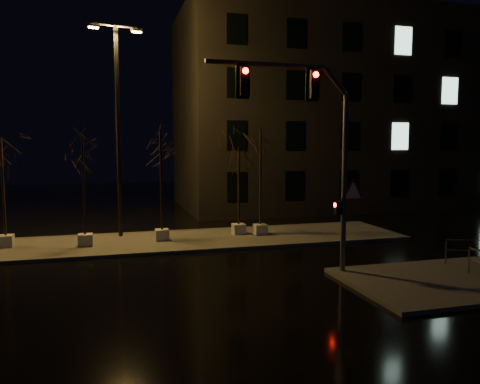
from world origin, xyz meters
name	(u,v)px	position (x,y,z in m)	size (l,w,h in m)	color
ground	(217,272)	(0.00, 0.00, 0.00)	(90.00, 90.00, 0.00)	black
median	(191,240)	(0.00, 6.00, 0.07)	(22.00, 5.00, 0.15)	#46443F
sidewalk_corner	(446,281)	(7.50, -3.50, 0.07)	(7.00, 5.00, 0.15)	#46443F
building	(336,113)	(14.00, 18.00, 7.50)	(25.00, 12.00, 15.00)	black
tree_0	(2,162)	(-8.64, 6.42, 4.10)	(1.80, 1.80, 5.20)	#B8B6AC
tree_1	(83,158)	(-5.08, 5.69, 4.25)	(1.80, 1.80, 5.41)	#B8B6AC
tree_2	(161,156)	(-1.46, 6.02, 4.35)	(1.80, 1.80, 5.54)	#B8B6AC
tree_3	(239,166)	(2.64, 6.56, 3.75)	(1.80, 1.80, 4.75)	#B8B6AC
tree_4	(261,151)	(3.71, 6.16, 4.55)	(1.80, 1.80, 5.80)	#B8B6AC
traffic_signal_mast	(315,139)	(3.28, -1.56, 5.10)	(6.17, 0.42, 7.54)	#5B5E63
streetlight_main	(118,116)	(-3.43, 7.68, 6.33)	(2.67, 0.78, 10.71)	black
guard_rail_a	(475,248)	(10.00, -2.08, 0.80)	(2.22, 0.73, 1.00)	#5B5E63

